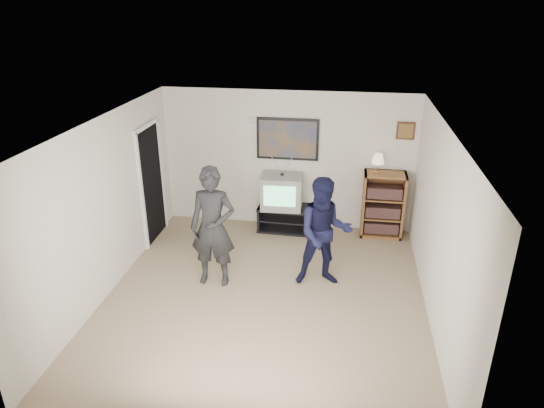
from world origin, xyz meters
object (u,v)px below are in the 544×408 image
(media_stand, at_px, (284,218))
(crt_television, at_px, (282,191))
(bookshelf, at_px, (383,205))
(person_short, at_px, (324,233))
(person_tall, at_px, (213,227))

(media_stand, distance_m, crt_television, 0.53)
(media_stand, xyz_separation_m, crt_television, (-0.04, 0.00, 0.53))
(media_stand, height_order, crt_television, crt_television)
(bookshelf, bearing_deg, person_short, -118.41)
(media_stand, relative_size, person_tall, 0.52)
(media_stand, xyz_separation_m, person_short, (0.81, -1.69, 0.60))
(crt_television, relative_size, person_short, 0.43)
(bookshelf, height_order, person_tall, person_tall)
(person_tall, distance_m, person_short, 1.61)
(person_tall, bearing_deg, crt_television, 67.61)
(media_stand, height_order, bookshelf, bookshelf)
(crt_television, height_order, bookshelf, bookshelf)
(media_stand, bearing_deg, person_short, -62.43)
(media_stand, relative_size, person_short, 0.56)
(person_tall, bearing_deg, media_stand, 66.65)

